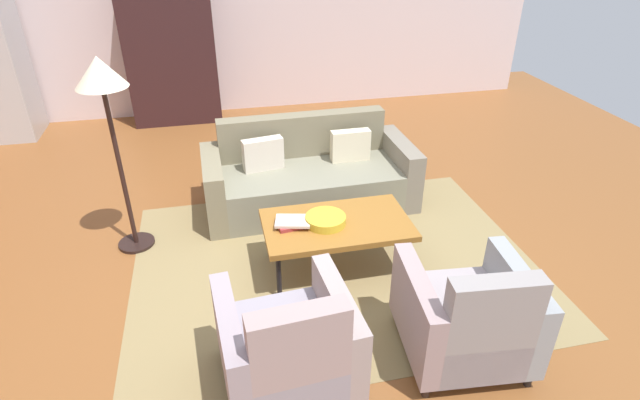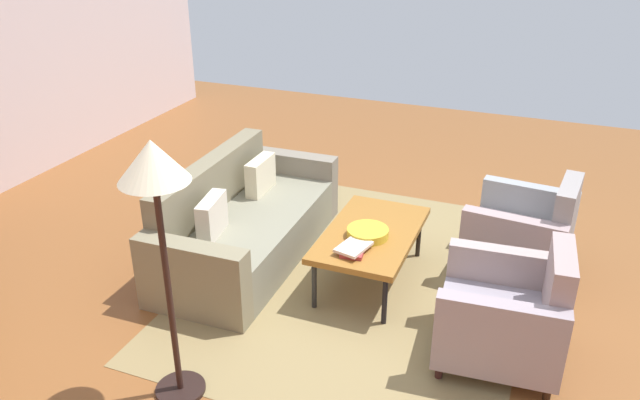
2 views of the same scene
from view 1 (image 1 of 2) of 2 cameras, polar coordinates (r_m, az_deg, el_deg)
ground_plane at (r=4.26m, az=-1.18°, el=-8.80°), size 10.51×10.51×0.00m
wall_back at (r=7.78m, az=-8.20°, el=20.23°), size 8.73×0.12×2.80m
area_rug at (r=4.42m, az=1.66°, el=-7.18°), size 3.40×2.60×0.01m
couch at (r=5.21m, az=-1.35°, el=2.71°), size 2.12×0.94×0.86m
coffee_table at (r=4.14m, az=1.91°, el=-2.97°), size 1.20×0.70×0.46m
armchair_left at (r=3.21m, az=-3.52°, el=-16.53°), size 0.86×0.86×0.88m
armchair_right at (r=3.52m, az=16.42°, el=-12.85°), size 0.87×0.87×0.88m
fruit_bowl at (r=4.08m, az=0.64°, el=-2.26°), size 0.33×0.33×0.07m
book_stack at (r=4.06m, az=-3.08°, el=-2.57°), size 0.32×0.25×0.05m
cabinet at (r=7.52m, az=-16.42°, el=15.15°), size 1.20×0.51×1.80m
floor_lamp at (r=4.35m, az=-23.27°, el=11.19°), size 0.40×0.40×1.72m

